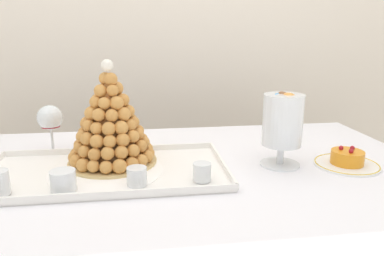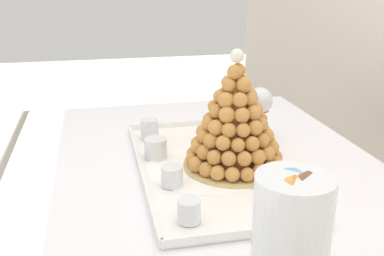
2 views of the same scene
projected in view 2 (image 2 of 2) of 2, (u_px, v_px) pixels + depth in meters
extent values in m
cylinder|color=brown|center=(63.00, 214.00, 1.75)|extent=(0.04, 0.04, 0.74)
cylinder|color=brown|center=(263.00, 193.00, 1.91)|extent=(0.04, 0.04, 0.74)
cube|color=brown|center=(216.00, 205.00, 1.04)|extent=(1.56, 0.94, 0.02)
cube|color=white|center=(216.00, 200.00, 1.03)|extent=(1.62, 1.00, 0.00)
cube|color=white|center=(163.00, 132.00, 1.82)|extent=(0.01, 1.00, 0.23)
cube|color=white|center=(208.00, 168.00, 1.19)|extent=(0.67, 0.35, 0.01)
cube|color=white|center=(141.00, 170.00, 1.15)|extent=(0.67, 0.01, 0.02)
cube|color=white|center=(270.00, 158.00, 1.22)|extent=(0.67, 0.01, 0.02)
cube|color=white|center=(183.00, 124.00, 1.50)|extent=(0.01, 0.35, 0.02)
cube|color=white|center=(251.00, 233.00, 0.87)|extent=(0.01, 0.35, 0.02)
cylinder|color=white|center=(208.00, 167.00, 1.19)|extent=(0.32, 0.32, 0.00)
cylinder|color=tan|center=(233.00, 165.00, 1.19)|extent=(0.26, 0.26, 0.01)
cone|color=#AC6D33|center=(235.00, 116.00, 1.14)|extent=(0.18, 0.18, 0.26)
sphere|color=#C8863E|center=(247.00, 175.00, 1.08)|extent=(0.04, 0.04, 0.04)
sphere|color=#CB8940|center=(260.00, 171.00, 1.09)|extent=(0.04, 0.04, 0.04)
sphere|color=#CD8C43|center=(270.00, 168.00, 1.11)|extent=(0.04, 0.04, 0.04)
sphere|color=#C8863E|center=(275.00, 163.00, 1.14)|extent=(0.04, 0.04, 0.04)
sphere|color=#CC8B42|center=(276.00, 157.00, 1.18)|extent=(0.04, 0.04, 0.04)
sphere|color=#CC8A41|center=(271.00, 152.00, 1.21)|extent=(0.04, 0.04, 0.04)
sphere|color=#C7843D|center=(264.00, 148.00, 1.24)|extent=(0.03, 0.03, 0.03)
sphere|color=#CA8840|center=(253.00, 144.00, 1.26)|extent=(0.04, 0.04, 0.04)
sphere|color=#CC8A41|center=(241.00, 142.00, 1.28)|extent=(0.04, 0.04, 0.04)
sphere|color=#C9863F|center=(228.00, 142.00, 1.28)|extent=(0.04, 0.04, 0.04)
sphere|color=#CA873F|center=(216.00, 143.00, 1.27)|extent=(0.04, 0.04, 0.04)
sphere|color=#CB8941|center=(206.00, 145.00, 1.26)|extent=(0.04, 0.04, 0.04)
sphere|color=#CF8D43|center=(198.00, 150.00, 1.23)|extent=(0.04, 0.04, 0.04)
sphere|color=#CF8D43|center=(193.00, 153.00, 1.20)|extent=(0.03, 0.03, 0.03)
sphere|color=#CD8C42|center=(192.00, 159.00, 1.17)|extent=(0.04, 0.04, 0.04)
sphere|color=#CE8D43|center=(197.00, 164.00, 1.13)|extent=(0.04, 0.04, 0.04)
sphere|color=#C8853E|center=(205.00, 170.00, 1.11)|extent=(0.04, 0.04, 0.04)
sphere|color=#CD8B42|center=(218.00, 173.00, 1.09)|extent=(0.04, 0.04, 0.04)
sphere|color=#CD8C42|center=(232.00, 174.00, 1.08)|extent=(0.04, 0.04, 0.04)
sphere|color=#C9863F|center=(258.00, 157.00, 1.09)|extent=(0.04, 0.04, 0.04)
sphere|color=#CE8D43|center=(267.00, 153.00, 1.12)|extent=(0.04, 0.04, 0.04)
sphere|color=#C9863F|center=(271.00, 147.00, 1.15)|extent=(0.04, 0.04, 0.04)
sphere|color=#CA873F|center=(269.00, 142.00, 1.18)|extent=(0.04, 0.04, 0.04)
sphere|color=#CF8D43|center=(262.00, 138.00, 1.22)|extent=(0.04, 0.04, 0.04)
sphere|color=#CD8B42|center=(251.00, 134.00, 1.24)|extent=(0.04, 0.04, 0.04)
sphere|color=#CB8940|center=(239.00, 133.00, 1.26)|extent=(0.04, 0.04, 0.04)
sphere|color=#CA8840|center=(225.00, 133.00, 1.26)|extent=(0.03, 0.03, 0.03)
sphere|color=#CB8A41|center=(213.00, 134.00, 1.24)|extent=(0.03, 0.03, 0.03)
sphere|color=#CE8C43|center=(204.00, 138.00, 1.22)|extent=(0.04, 0.04, 0.04)
sphere|color=#C7843D|center=(198.00, 143.00, 1.19)|extent=(0.04, 0.04, 0.04)
sphere|color=#CE8D43|center=(198.00, 147.00, 1.15)|extent=(0.04, 0.04, 0.04)
sphere|color=#CB8940|center=(204.00, 152.00, 1.12)|extent=(0.04, 0.04, 0.04)
sphere|color=#CB8A41|center=(214.00, 157.00, 1.10)|extent=(0.04, 0.04, 0.04)
sphere|color=#C8863E|center=(229.00, 159.00, 1.08)|extent=(0.04, 0.04, 0.04)
sphere|color=#CB8940|center=(244.00, 159.00, 1.08)|extent=(0.04, 0.04, 0.04)
sphere|color=#C7853E|center=(262.00, 141.00, 1.11)|extent=(0.04, 0.04, 0.04)
sphere|color=#CA8840|center=(266.00, 136.00, 1.14)|extent=(0.04, 0.04, 0.04)
sphere|color=#C9863F|center=(264.00, 131.00, 1.18)|extent=(0.03, 0.03, 0.03)
sphere|color=#C8863E|center=(256.00, 126.00, 1.21)|extent=(0.04, 0.04, 0.04)
sphere|color=#CD8C42|center=(244.00, 125.00, 1.23)|extent=(0.04, 0.04, 0.04)
sphere|color=#CD8C42|center=(231.00, 123.00, 1.23)|extent=(0.04, 0.04, 0.04)
sphere|color=#CF8D43|center=(219.00, 125.00, 1.23)|extent=(0.04, 0.04, 0.04)
sphere|color=#CC8B42|center=(209.00, 127.00, 1.20)|extent=(0.04, 0.04, 0.04)
sphere|color=#CD8B42|center=(203.00, 132.00, 1.17)|extent=(0.04, 0.04, 0.04)
sphere|color=#CB8940|center=(204.00, 136.00, 1.14)|extent=(0.04, 0.04, 0.04)
sphere|color=#C7853E|center=(211.00, 141.00, 1.11)|extent=(0.04, 0.04, 0.04)
sphere|color=#CE8C43|center=(223.00, 143.00, 1.09)|extent=(0.04, 0.04, 0.04)
sphere|color=#C7853E|center=(238.00, 145.00, 1.08)|extent=(0.03, 0.03, 0.03)
sphere|color=#C8853E|center=(252.00, 144.00, 1.09)|extent=(0.04, 0.04, 0.04)
sphere|color=#CE8D43|center=(261.00, 124.00, 1.13)|extent=(0.03, 0.03, 0.03)
sphere|color=#C8853E|center=(260.00, 119.00, 1.16)|extent=(0.04, 0.04, 0.04)
sphere|color=#CA873F|center=(252.00, 117.00, 1.19)|extent=(0.04, 0.04, 0.04)
sphere|color=#CC8A41|center=(240.00, 114.00, 1.21)|extent=(0.04, 0.04, 0.04)
sphere|color=#CB8940|center=(227.00, 114.00, 1.21)|extent=(0.04, 0.04, 0.04)
sphere|color=#CB8840|center=(216.00, 115.00, 1.19)|extent=(0.04, 0.04, 0.04)
sphere|color=#C9873F|center=(209.00, 119.00, 1.17)|extent=(0.04, 0.04, 0.04)
sphere|color=#CC8A41|center=(209.00, 123.00, 1.13)|extent=(0.04, 0.04, 0.04)
sphere|color=#CE8D43|center=(216.00, 128.00, 1.11)|extent=(0.04, 0.04, 0.04)
sphere|color=#CA8840|center=(229.00, 130.00, 1.09)|extent=(0.04, 0.04, 0.04)
sphere|color=#CD8B42|center=(243.00, 130.00, 1.09)|extent=(0.04, 0.04, 0.04)
sphere|color=#CD8C43|center=(255.00, 128.00, 1.10)|extent=(0.04, 0.04, 0.04)
sphere|color=#CE8C43|center=(256.00, 109.00, 1.14)|extent=(0.04, 0.04, 0.04)
sphere|color=#CC8B42|center=(249.00, 105.00, 1.17)|extent=(0.04, 0.04, 0.04)
sphere|color=#CB8940|center=(236.00, 104.00, 1.19)|extent=(0.04, 0.04, 0.04)
sphere|color=#CE8D43|center=(223.00, 104.00, 1.18)|extent=(0.04, 0.04, 0.04)
sphere|color=#CC8A41|center=(215.00, 106.00, 1.15)|extent=(0.04, 0.04, 0.04)
sphere|color=#C8853E|center=(216.00, 111.00, 1.12)|extent=(0.04, 0.04, 0.04)
sphere|color=#CE8D43|center=(227.00, 115.00, 1.09)|extent=(0.04, 0.04, 0.04)
sphere|color=#CD8B42|center=(242.00, 115.00, 1.09)|extent=(0.04, 0.04, 0.04)
sphere|color=#CD8C42|center=(254.00, 113.00, 1.11)|extent=(0.04, 0.04, 0.04)
sphere|color=#CE8D43|center=(249.00, 95.00, 1.14)|extent=(0.04, 0.04, 0.04)
sphere|color=#CB8941|center=(238.00, 93.00, 1.16)|extent=(0.04, 0.04, 0.04)
sphere|color=#CC8A41|center=(226.00, 93.00, 1.16)|extent=(0.04, 0.04, 0.04)
sphere|color=#CC8A41|center=(220.00, 96.00, 1.13)|extent=(0.03, 0.03, 0.03)
sphere|color=#CD8B42|center=(226.00, 100.00, 1.10)|extent=(0.04, 0.04, 0.04)
sphere|color=#CB8940|center=(240.00, 100.00, 1.09)|extent=(0.04, 0.04, 0.04)
sphere|color=#CD8B42|center=(250.00, 99.00, 1.11)|extent=(0.04, 0.04, 0.04)
sphere|color=#C8863E|center=(243.00, 82.00, 1.13)|extent=(0.04, 0.04, 0.04)
sphere|color=#CE8C43|center=(229.00, 82.00, 1.13)|extent=(0.04, 0.04, 0.04)
sphere|color=#C8853E|center=(229.00, 85.00, 1.10)|extent=(0.03, 0.03, 0.03)
sphere|color=#CB8940|center=(244.00, 85.00, 1.10)|extent=(0.04, 0.04, 0.04)
sphere|color=#CC8B42|center=(238.00, 70.00, 1.11)|extent=(0.04, 0.04, 0.04)
sphere|color=#C7843D|center=(235.00, 72.00, 1.10)|extent=(0.04, 0.04, 0.04)
sphere|color=white|center=(237.00, 56.00, 1.09)|extent=(0.03, 0.03, 0.03)
cylinder|color=silver|center=(150.00, 129.00, 1.38)|extent=(0.06, 0.06, 0.06)
cylinder|color=brown|center=(150.00, 134.00, 1.38)|extent=(0.05, 0.05, 0.02)
cylinder|color=#8C603D|center=(150.00, 128.00, 1.38)|extent=(0.05, 0.05, 0.02)
sphere|color=brown|center=(150.00, 123.00, 1.38)|extent=(0.02, 0.02, 0.02)
cylinder|color=silver|center=(156.00, 148.00, 1.24)|extent=(0.06, 0.06, 0.05)
cylinder|color=gold|center=(156.00, 153.00, 1.24)|extent=(0.06, 0.06, 0.02)
cylinder|color=#EAC166|center=(156.00, 147.00, 1.24)|extent=(0.06, 0.06, 0.02)
sphere|color=brown|center=(159.00, 143.00, 1.23)|extent=(0.02, 0.02, 0.02)
cylinder|color=silver|center=(172.00, 176.00, 1.08)|extent=(0.05, 0.05, 0.05)
cylinder|color=#F4EAC6|center=(172.00, 181.00, 1.08)|extent=(0.05, 0.05, 0.02)
cylinder|color=white|center=(172.00, 175.00, 1.08)|extent=(0.05, 0.05, 0.01)
sphere|color=brown|center=(168.00, 170.00, 1.08)|extent=(0.01, 0.01, 0.01)
cylinder|color=silver|center=(189.00, 211.00, 0.92)|extent=(0.05, 0.05, 0.05)
cylinder|color=gold|center=(189.00, 217.00, 0.92)|extent=(0.04, 0.04, 0.02)
cylinder|color=#EAC166|center=(189.00, 209.00, 0.92)|extent=(0.04, 0.04, 0.01)
sphere|color=brown|center=(187.00, 205.00, 0.91)|extent=(0.01, 0.01, 0.01)
cylinder|color=white|center=(292.00, 223.00, 0.67)|extent=(0.12, 0.12, 0.15)
cylinder|color=#F9A54C|center=(298.00, 248.00, 0.71)|extent=(0.05, 0.05, 0.05)
cylinder|color=brown|center=(281.00, 255.00, 0.69)|extent=(0.05, 0.05, 0.05)
cylinder|color=#E54C47|center=(297.00, 248.00, 0.68)|extent=(0.05, 0.04, 0.04)
cylinder|color=brown|center=(289.00, 242.00, 0.69)|extent=(0.05, 0.05, 0.04)
cylinder|color=#F9A54C|center=(281.00, 247.00, 0.68)|extent=(0.05, 0.04, 0.05)
cylinder|color=#72B2E0|center=(312.00, 238.00, 0.67)|extent=(0.05, 0.04, 0.05)
cylinder|color=#E54C47|center=(278.00, 227.00, 0.70)|extent=(0.05, 0.05, 0.04)
cylinder|color=#9ED860|center=(284.00, 240.00, 0.66)|extent=(0.05, 0.04, 0.04)
cylinder|color=#D199D8|center=(309.00, 222.00, 0.67)|extent=(0.05, 0.04, 0.05)
cylinder|color=#D199D8|center=(285.00, 221.00, 0.67)|extent=(0.05, 0.04, 0.04)
cylinder|color=#D199D8|center=(292.00, 227.00, 0.66)|extent=(0.05, 0.05, 0.04)
cylinder|color=#9ED860|center=(300.00, 207.00, 0.67)|extent=(0.04, 0.04, 0.04)
cylinder|color=#D199D8|center=(276.00, 208.00, 0.67)|extent=(0.05, 0.04, 0.05)
cylinder|color=#9ED860|center=(289.00, 217.00, 0.65)|extent=(0.04, 0.04, 0.04)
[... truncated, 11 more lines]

